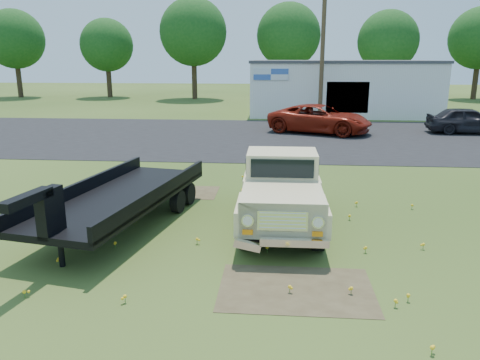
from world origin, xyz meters
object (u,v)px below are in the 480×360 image
at_px(vintage_pickup_truck, 281,188).
at_px(flatbed_trailer, 121,192).
at_px(red_pickup, 320,119).
at_px(dark_sedan, 467,121).

bearing_deg(vintage_pickup_truck, flatbed_trailer, -173.59).
distance_m(red_pickup, dark_sedan, 8.67).
distance_m(vintage_pickup_truck, dark_sedan, 19.83).
height_order(flatbed_trailer, red_pickup, flatbed_trailer).
bearing_deg(dark_sedan, flatbed_trailer, 139.83).
bearing_deg(red_pickup, dark_sedan, -65.58).
xyz_separation_m(flatbed_trailer, red_pickup, (6.58, 16.49, -0.10)).
relative_size(flatbed_trailer, red_pickup, 1.14).
height_order(vintage_pickup_truck, flatbed_trailer, vintage_pickup_truck).
height_order(red_pickup, dark_sedan, red_pickup).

